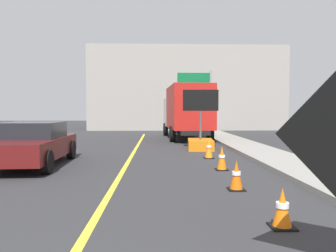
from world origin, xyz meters
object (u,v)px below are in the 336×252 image
pickup_car (31,144)px  traffic_cone_mid_lane (236,176)px  box_truck (186,111)px  traffic_cone_near_sign (282,208)px  arrow_board_trailer (200,139)px  traffic_cone_far_lane (222,158)px  highway_guide_sign (201,90)px  traffic_cone_curbside (209,148)px

pickup_car → traffic_cone_mid_lane: bearing=-30.9°
box_truck → traffic_cone_near_sign: (0.05, -15.75, -1.47)m
arrow_board_trailer → traffic_cone_far_lane: bearing=-90.5°
highway_guide_sign → traffic_cone_far_lane: 17.08m
pickup_car → traffic_cone_mid_lane: (5.78, -3.46, -0.38)m
arrow_board_trailer → traffic_cone_far_lane: size_ratio=3.78×
arrow_board_trailer → highway_guide_sign: bearing=82.3°
traffic_cone_mid_lane → pickup_car: bearing=149.1°
traffic_cone_near_sign → traffic_cone_far_lane: 4.78m
arrow_board_trailer → traffic_cone_near_sign: bearing=-90.5°
box_truck → pickup_car: 11.59m
box_truck → highway_guide_sign: bearing=73.7°
pickup_car → highway_guide_sign: highway_guide_sign is taller
traffic_cone_near_sign → traffic_cone_mid_lane: size_ratio=0.91×
traffic_cone_far_lane → traffic_cone_near_sign: bearing=-90.4°
traffic_cone_far_lane → traffic_cone_curbside: (-0.01, 2.40, 0.03)m
pickup_car → traffic_cone_far_lane: pickup_car is taller
arrow_board_trailer → pickup_car: arrow_board_trailer is taller
highway_guide_sign → traffic_cone_near_sign: bearing=-94.3°
highway_guide_sign → traffic_cone_mid_lane: highway_guide_sign is taller
traffic_cone_mid_lane → traffic_cone_curbside: (0.15, 4.84, 0.06)m
highway_guide_sign → traffic_cone_near_sign: size_ratio=8.38×
box_truck → highway_guide_sign: size_ratio=1.47×
traffic_cone_mid_lane → traffic_cone_far_lane: (0.16, 2.44, 0.03)m
arrow_board_trailer → traffic_cone_far_lane: 5.21m
traffic_cone_near_sign → traffic_cone_far_lane: size_ratio=0.83×
traffic_cone_mid_lane → traffic_cone_curbside: size_ratio=0.85×
arrow_board_trailer → traffic_cone_mid_lane: size_ratio=4.12×
highway_guide_sign → pickup_car: bearing=-115.6°
traffic_cone_mid_lane → arrow_board_trailer: bearing=88.4°
arrow_board_trailer → box_truck: bearing=91.3°
arrow_board_trailer → box_truck: size_ratio=0.37×
box_truck → traffic_cone_far_lane: bearing=-89.5°
box_truck → traffic_cone_curbside: (0.08, -8.57, -1.38)m
box_truck → traffic_cone_far_lane: 11.06m
traffic_cone_near_sign → traffic_cone_far_lane: (0.04, 4.78, 0.06)m
highway_guide_sign → traffic_cone_near_sign: (-1.64, -21.50, -3.13)m
arrow_board_trailer → highway_guide_sign: (1.55, 11.51, 2.94)m
arrow_board_trailer → box_truck: box_truck is taller
highway_guide_sign → traffic_cone_mid_lane: 19.49m
traffic_cone_near_sign → traffic_cone_curbside: size_ratio=0.77×
pickup_car → traffic_cone_far_lane: 6.03m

